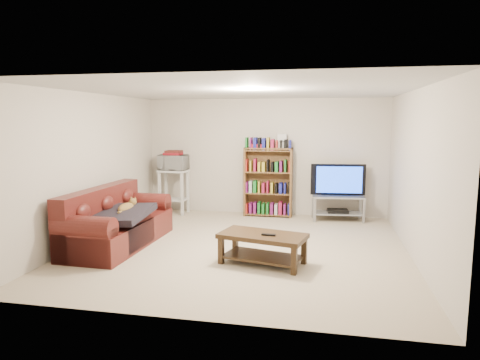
% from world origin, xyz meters
% --- Properties ---
extents(floor, '(5.00, 5.00, 0.00)m').
position_xyz_m(floor, '(0.00, 0.00, 0.00)').
color(floor, '#C5B392').
rests_on(floor, ground).
extents(ceiling, '(5.00, 5.00, 0.00)m').
position_xyz_m(ceiling, '(0.00, 0.00, 2.40)').
color(ceiling, white).
rests_on(ceiling, ground).
extents(wall_back, '(5.00, 0.00, 5.00)m').
position_xyz_m(wall_back, '(0.00, 2.50, 1.20)').
color(wall_back, beige).
rests_on(wall_back, ground).
extents(wall_front, '(5.00, 0.00, 5.00)m').
position_xyz_m(wall_front, '(0.00, -2.50, 1.20)').
color(wall_front, beige).
rests_on(wall_front, ground).
extents(wall_left, '(0.00, 5.00, 5.00)m').
position_xyz_m(wall_left, '(-2.50, 0.00, 1.20)').
color(wall_left, beige).
rests_on(wall_left, ground).
extents(wall_right, '(0.00, 5.00, 5.00)m').
position_xyz_m(wall_right, '(2.50, 0.00, 1.20)').
color(wall_right, beige).
rests_on(wall_right, ground).
extents(sofa, '(0.98, 2.15, 0.91)m').
position_xyz_m(sofa, '(-1.99, -0.26, 0.32)').
color(sofa, '#501814').
rests_on(sofa, floor).
extents(blanket, '(0.88, 1.10, 0.19)m').
position_xyz_m(blanket, '(-1.81, -0.41, 0.54)').
color(blanket, black).
rests_on(blanket, sofa).
extents(cat, '(0.25, 0.59, 0.17)m').
position_xyz_m(cat, '(-1.81, -0.22, 0.60)').
color(cat, olive).
rests_on(cat, sofa).
extents(coffee_table, '(1.27, 0.83, 0.42)m').
position_xyz_m(coffee_table, '(0.44, -0.70, 0.29)').
color(coffee_table, '#312111').
rests_on(coffee_table, floor).
extents(remote, '(0.19, 0.07, 0.02)m').
position_xyz_m(remote, '(0.53, -0.77, 0.43)').
color(remote, black).
rests_on(remote, coffee_table).
extents(tv_stand, '(1.03, 0.54, 0.49)m').
position_xyz_m(tv_stand, '(1.51, 2.14, 0.34)').
color(tv_stand, '#999EA3').
rests_on(tv_stand, floor).
extents(television, '(1.07, 0.25, 0.61)m').
position_xyz_m(television, '(1.51, 2.14, 0.80)').
color(television, black).
rests_on(television, tv_stand).
extents(dvd_player, '(0.42, 0.32, 0.06)m').
position_xyz_m(dvd_player, '(1.51, 2.14, 0.19)').
color(dvd_player, black).
rests_on(dvd_player, tv_stand).
extents(bookshelf, '(0.98, 0.31, 1.41)m').
position_xyz_m(bookshelf, '(0.11, 2.27, 0.73)').
color(bookshelf, brown).
rests_on(bookshelf, floor).
extents(shelf_clutter, '(0.72, 0.22, 0.28)m').
position_xyz_m(shelf_clutter, '(0.21, 2.28, 1.51)').
color(shelf_clutter, silver).
rests_on(shelf_clutter, bookshelf).
extents(microwave_stand, '(0.60, 0.44, 0.93)m').
position_xyz_m(microwave_stand, '(-1.87, 2.13, 0.59)').
color(microwave_stand, silver).
rests_on(microwave_stand, floor).
extents(microwave, '(0.59, 0.41, 0.32)m').
position_xyz_m(microwave, '(-1.87, 2.13, 1.08)').
color(microwave, silver).
rests_on(microwave, microwave_stand).
extents(game_boxes, '(0.35, 0.31, 0.05)m').
position_xyz_m(game_boxes, '(-1.87, 2.13, 1.27)').
color(game_boxes, maroon).
rests_on(game_boxes, microwave).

